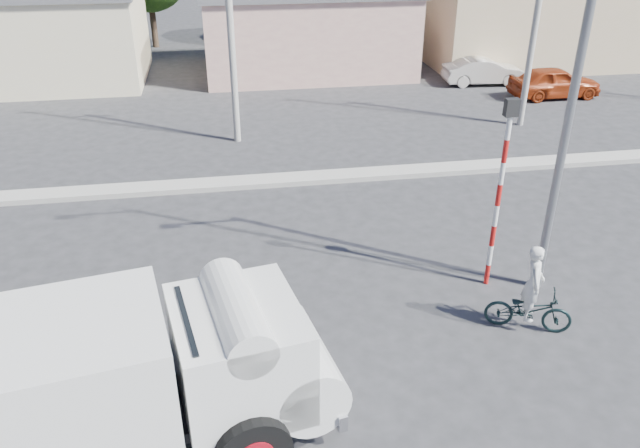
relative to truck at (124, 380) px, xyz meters
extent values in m
plane|color=#2C2C2F|center=(4.31, 2.24, -1.48)|extent=(120.00, 120.00, 0.00)
cube|color=#99968E|center=(4.31, 10.24, -1.40)|extent=(40.00, 0.80, 0.16)
cylinder|color=black|center=(1.44, 1.41, -0.89)|extent=(1.23, 0.55, 1.18)
cylinder|color=red|center=(1.44, 1.41, -0.89)|extent=(0.64, 0.49, 0.58)
cube|color=black|center=(-0.27, -0.05, -0.80)|extent=(5.12, 2.26, 0.19)
cube|color=silver|center=(-1.22, -0.22, 0.19)|extent=(4.24, 3.02, 1.99)
cube|color=silver|center=(1.74, 0.32, 0.03)|extent=(2.30, 2.52, 1.67)
cylinder|color=silver|center=(2.64, 0.48, -0.45)|extent=(1.56, 2.38, 1.18)
cylinder|color=silver|center=(1.74, 0.32, 0.78)|extent=(1.14, 2.31, 0.75)
cube|color=silver|center=(3.07, 0.56, -0.89)|extent=(0.56, 2.31, 0.30)
cube|color=black|center=(1.00, 0.18, 0.51)|extent=(0.41, 1.82, 0.75)
imported|color=black|center=(7.64, 2.00, -1.03)|extent=(1.82, 1.21, 0.91)
imported|color=silver|center=(7.64, 2.00, -0.66)|extent=(0.59, 0.70, 1.64)
imported|color=beige|center=(14.18, 20.15, -0.86)|extent=(3.82, 1.54, 1.23)
imported|color=#963212|center=(16.41, 17.56, -0.80)|extent=(3.99, 1.62, 1.36)
cylinder|color=red|center=(7.51, 3.74, -1.23)|extent=(0.11, 0.11, 0.50)
cylinder|color=white|center=(7.51, 3.74, -0.73)|extent=(0.11, 0.11, 0.50)
cylinder|color=red|center=(7.51, 3.74, -0.23)|extent=(0.11, 0.11, 0.50)
cylinder|color=white|center=(7.51, 3.74, 0.27)|extent=(0.11, 0.11, 0.50)
cylinder|color=red|center=(7.51, 3.74, 0.77)|extent=(0.11, 0.11, 0.50)
cylinder|color=white|center=(7.51, 3.74, 1.27)|extent=(0.11, 0.11, 0.50)
cylinder|color=red|center=(7.51, 3.74, 1.77)|extent=(0.11, 0.11, 0.50)
cylinder|color=white|center=(7.51, 3.74, 2.27)|extent=(0.11, 0.11, 0.50)
cube|color=black|center=(7.51, 3.74, 2.70)|extent=(0.28, 0.18, 0.36)
cylinder|color=slate|center=(8.61, 3.44, 3.02)|extent=(0.18, 0.18, 9.00)
cube|color=beige|center=(-7.69, 24.24, 0.52)|extent=(12.00, 7.00, 4.00)
cube|color=tan|center=(6.31, 24.24, 0.42)|extent=(10.00, 7.00, 3.80)
cube|color=tan|center=(18.31, 24.24, 0.62)|extent=(11.00, 7.00, 4.20)
cylinder|color=#38281E|center=(-1.69, 31.24, 0.26)|extent=(0.36, 0.36, 3.47)
cylinder|color=#38281E|center=(8.31, 30.24, 0.62)|extent=(0.36, 0.36, 4.20)
cylinder|color=#38281E|center=(15.31, 32.24, 0.34)|extent=(0.36, 0.36, 3.64)
cylinder|color=#38281E|center=(24.31, 30.24, 0.71)|extent=(0.36, 0.36, 4.37)
cylinder|color=#99968E|center=(2.31, 14.24, 2.52)|extent=(0.24, 0.24, 8.00)
cylinder|color=#99968E|center=(13.31, 14.24, 2.52)|extent=(0.24, 0.24, 8.00)
camera|label=1|loc=(1.73, -7.58, 6.44)|focal=35.00mm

